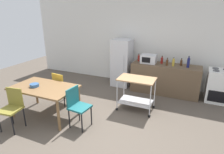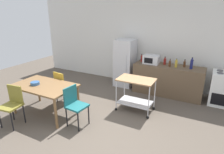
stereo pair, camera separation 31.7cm
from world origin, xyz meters
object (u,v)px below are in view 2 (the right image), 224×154
stove_oven (222,89)px  refrigerator (125,63)px  bottle_soda (176,64)px  chair_olive (12,103)px  microwave (151,59)px  kitchen_cart (136,89)px  bottle_wine (170,63)px  bottle_sesame_oil (165,61)px  bottle_hot_sauce (184,64)px  fruit_bowl (35,83)px  chair_teal (75,103)px  bottle_olive_oil (192,64)px  dining_table (44,88)px  chair_mustard (63,85)px  bottle_soy_sauce (142,59)px

stove_oven → refrigerator: 2.92m
bottle_soda → chair_olive: bearing=-132.0°
microwave → bottle_soda: bearing=-2.9°
kitchen_cart → bottle_wine: bearing=68.4°
bottle_sesame_oil → bottle_hot_sauce: 0.56m
bottle_sesame_oil → fruit_bowl: (-2.44, -2.70, -0.21)m
chair_teal → bottle_hot_sauce: bottle_hot_sauce is taller
bottle_wine → bottle_olive_oil: (0.58, 0.03, 0.05)m
bottle_sesame_oil → bottle_wine: size_ratio=1.04×
refrigerator → bottle_soda: refrigerator is taller
chair_olive → bottle_olive_oil: size_ratio=2.73×
chair_olive → kitchen_cart: 2.84m
refrigerator → chair_teal: bearing=-89.6°
dining_table → kitchen_cart: size_ratio=1.65×
chair_mustard → bottle_wine: (2.43, 1.81, 0.47)m
microwave → chair_teal: bearing=-109.2°
bottle_wine → bottle_hot_sauce: bottle_wine is taller
fruit_bowl → chair_olive: bearing=-96.2°
bottle_hot_sauce → fruit_bowl: bottle_hot_sauce is taller
chair_teal → microwave: size_ratio=1.93×
microwave → bottle_olive_oil: bearing=-1.4°
stove_oven → bottle_wine: (-1.42, -0.09, 0.54)m
bottle_wine → bottle_soda: size_ratio=0.91×
fruit_bowl → bottle_soy_sauce: bearing=57.5°
dining_table → chair_teal: bearing=-4.2°
refrigerator → bottle_soy_sauce: refrigerator is taller
chair_mustard → kitchen_cart: 1.98m
bottle_hot_sauce → bottle_sesame_oil: bearing=179.6°
chair_teal → bottle_sesame_oil: bottle_sesame_oil is taller
chair_mustard → chair_olive: (-0.25, -1.34, 0.00)m
chair_mustard → refrigerator: (0.95, 1.99, 0.26)m
chair_mustard → bottle_wine: bottle_wine is taller
bottle_sesame_oil → bottle_wine: bottle_sesame_oil is taller
microwave → bottle_wine: microwave is taller
chair_mustard → bottle_sesame_oil: bottle_sesame_oil is taller
bottle_wine → bottle_olive_oil: bottle_olive_oil is taller
microwave → bottle_sesame_oil: size_ratio=1.98×
chair_teal → stove_oven: bearing=-42.4°
chair_teal → refrigerator: refrigerator is taller
bottle_soy_sauce → bottle_soda: (1.07, -0.13, 0.01)m
chair_mustard → stove_oven: size_ratio=0.97×
bottle_soda → dining_table: bearing=-136.2°
chair_teal → refrigerator: size_ratio=0.57×
chair_teal → kitchen_cart: chair_teal is taller
bottle_soda → bottle_olive_oil: bottle_olive_oil is taller
chair_olive → refrigerator: size_ratio=0.57×
dining_table → chair_mustard: 0.67m
stove_oven → bottle_sesame_oil: size_ratio=3.96×
bottle_olive_oil → fruit_bowl: (-3.19, -2.57, -0.25)m
stove_oven → bottle_sesame_oil: (-1.60, 0.07, 0.54)m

